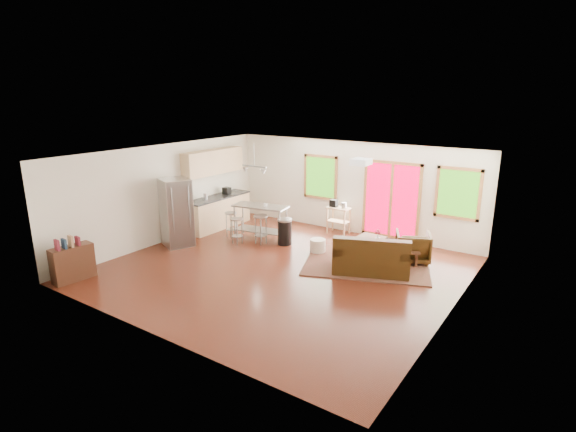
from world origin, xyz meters
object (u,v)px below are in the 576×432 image
Objects in this scene: loveseat at (371,258)px; coffee_table at (398,251)px; rug at (366,263)px; refrigerator at (177,212)px; armchair at (413,245)px; island at (260,216)px; ottoman at (370,246)px; kitchen_cart at (338,211)px.

coffee_table is (0.31, 0.84, -0.02)m from loveseat.
refrigerator is (-4.67, -1.56, 0.87)m from rug.
refrigerator reaches higher than coffee_table.
armchair is 0.51× the size of island.
refrigerator is at bearing -1.58° from armchair.
refrigerator reaches higher than rug.
refrigerator is at bearing 170.58° from loveseat.
loveseat is 1.21m from ottoman.
loveseat is at bearing -47.23° from kitchen_cart.
refrigerator is 4.43m from kitchen_cart.
armchair is 0.83× the size of kitchen_cart.
rug is 0.63m from loveseat.
coffee_table is (0.61, 0.40, 0.31)m from rug.
ottoman is at bearing 11.07° from island.
kitchen_cart is (-1.68, 1.70, 0.64)m from rug.
ottoman reaches higher than rug.
coffee_table is at bearing 47.65° from loveseat.
coffee_table reaches higher than rug.
island is at bearing -168.93° from ottoman.
island is (-3.19, 0.06, 0.63)m from rug.
loveseat is 1.71× the size of coffee_table.
rug is 2.48m from kitchen_cart.
coffee_table is 0.62× the size of refrigerator.
ottoman is 0.67× the size of kitchen_cart.
coffee_table is 0.70× the size of island.
kitchen_cart reaches higher than rug.
island is 2.23m from kitchen_cart.
loveseat is 2.93× the size of ottoman.
rug is 0.79m from coffee_table.
armchair is 0.45× the size of refrigerator.
island is (-3.49, 0.51, 0.30)m from loveseat.
ottoman is 5.02m from refrigerator.
armchair is at bearing 5.15° from ottoman.
island is (1.48, 1.63, -0.24)m from refrigerator.
kitchen_cart is at bearing -45.17° from armchair.
armchair is at bearing -20.87° from kitchen_cart.
loveseat is 3.54m from island.
armchair is (0.83, 0.74, 0.38)m from rug.
rug is 1.50× the size of loveseat.
loveseat is 1.30m from armchair.
armchair is (0.53, 1.18, 0.05)m from loveseat.
ottoman is at bearing 108.26° from rug.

